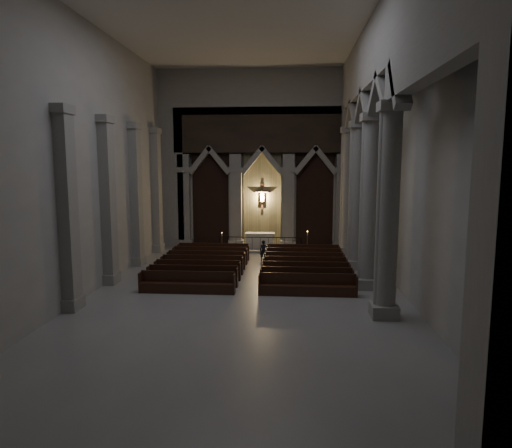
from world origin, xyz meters
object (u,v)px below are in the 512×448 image
at_px(altar, 260,240).
at_px(candle_stand_right, 307,248).
at_px(candle_stand_left, 222,248).
at_px(worshipper, 264,251).
at_px(pews, 253,269).
at_px(altar_rail, 260,242).

height_order(altar, candle_stand_right, candle_stand_right).
height_order(candle_stand_left, worshipper, candle_stand_left).
bearing_deg(pews, candle_stand_right, 60.95).
xyz_separation_m(candle_stand_left, candle_stand_right, (5.47, 0.15, 0.03)).
bearing_deg(pews, worshipper, 83.78).
distance_m(candle_stand_right, worshipper, 3.42).
height_order(altar, candle_stand_left, candle_stand_left).
bearing_deg(candle_stand_right, candle_stand_left, -178.43).
relative_size(candle_stand_left, pews, 0.14).
bearing_deg(pews, altar, 90.67).
relative_size(altar_rail, candle_stand_left, 3.84).
distance_m(candle_stand_left, candle_stand_right, 5.47).
height_order(altar, pews, altar).
distance_m(altar_rail, worshipper, 2.61).
height_order(altar, altar_rail, altar).
relative_size(pews, worshipper, 7.85).
bearing_deg(altar, pews, -89.33).
xyz_separation_m(candle_stand_right, pews, (-3.04, -5.47, -0.10)).
relative_size(candle_stand_right, pews, 0.16).
height_order(altar_rail, candle_stand_right, candle_stand_right).
relative_size(altar_rail, candle_stand_right, 3.55).
distance_m(altar, pews, 6.87).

